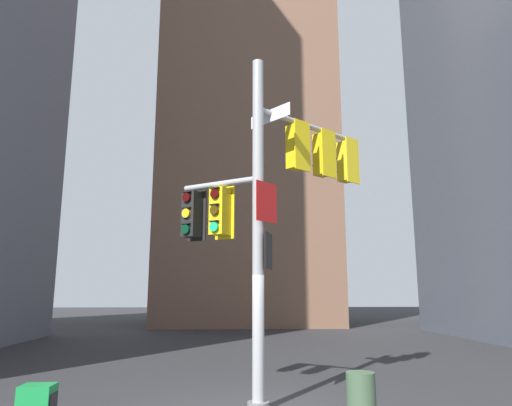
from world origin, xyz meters
TOP-DOWN VIEW (x-y plane):
  - building_mid_block at (0.61, 25.05)m, footprint 12.03×12.03m
  - signal_pole_assembly at (0.35, 0.65)m, footprint 4.27×2.45m
  - trash_bin at (1.64, -1.15)m, footprint 0.48×0.48m

SIDE VIEW (x-z plane):
  - trash_bin at x=1.64m, z-range 0.00..0.86m
  - signal_pole_assembly at x=0.35m, z-range 0.78..7.81m
  - building_mid_block at x=0.61m, z-range 0.00..45.83m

